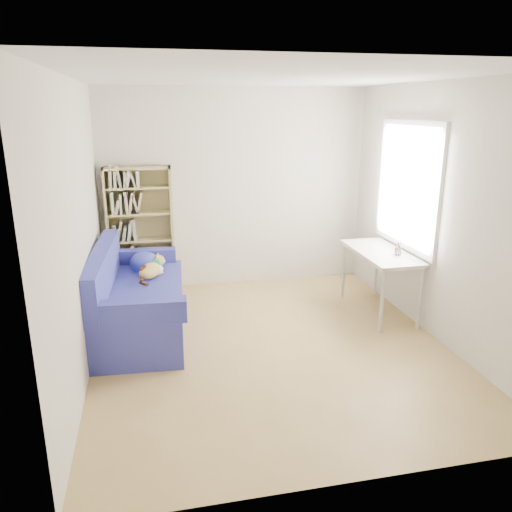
{
  "coord_description": "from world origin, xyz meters",
  "views": [
    {
      "loc": [
        -1.12,
        -4.49,
        2.34
      ],
      "look_at": [
        -0.06,
        0.39,
        0.85
      ],
      "focal_mm": 35.0,
      "sensor_mm": 36.0,
      "label": 1
    }
  ],
  "objects_px": {
    "sofa": "(136,300)",
    "pen_cup": "(398,250)",
    "bookshelf": "(141,236)",
    "desk": "(381,258)"
  },
  "relations": [
    {
      "from": "sofa",
      "to": "pen_cup",
      "type": "xyz_separation_m",
      "value": [
        2.9,
        -0.25,
        0.46
      ]
    },
    {
      "from": "bookshelf",
      "to": "desk",
      "type": "distance_m",
      "value": 2.99
    },
    {
      "from": "sofa",
      "to": "pen_cup",
      "type": "distance_m",
      "value": 2.95
    },
    {
      "from": "bookshelf",
      "to": "pen_cup",
      "type": "height_order",
      "value": "bookshelf"
    },
    {
      "from": "desk",
      "to": "pen_cup",
      "type": "relative_size",
      "value": 7.9
    },
    {
      "from": "bookshelf",
      "to": "pen_cup",
      "type": "bearing_deg",
      "value": -26.87
    },
    {
      "from": "sofa",
      "to": "desk",
      "type": "distance_m",
      "value": 2.81
    },
    {
      "from": "desk",
      "to": "pen_cup",
      "type": "xyz_separation_m",
      "value": [
        0.11,
        -0.17,
        0.13
      ]
    },
    {
      "from": "pen_cup",
      "to": "bookshelf",
      "type": "bearing_deg",
      "value": 153.13
    },
    {
      "from": "sofa",
      "to": "desk",
      "type": "relative_size",
      "value": 1.63
    }
  ]
}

